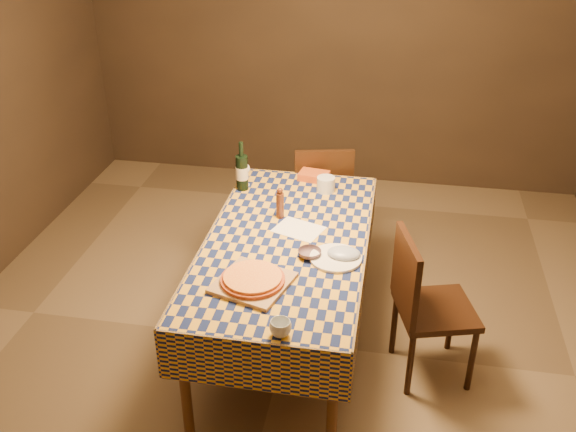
{
  "coord_description": "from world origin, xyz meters",
  "views": [
    {
      "loc": [
        0.57,
        -3.14,
        2.71
      ],
      "look_at": [
        0.0,
        0.05,
        0.9
      ],
      "focal_mm": 40.0,
      "sensor_mm": 36.0,
      "label": 1
    }
  ],
  "objects": [
    {
      "name": "deli_tub",
      "position": [
        0.15,
        0.66,
        0.82
      ],
      "size": [
        0.15,
        0.15,
        0.1
      ],
      "primitive_type": "cylinder",
      "rotation": [
        0.0,
        0.0,
        -0.34
      ],
      "color": "silver",
      "rests_on": "dining_table"
    },
    {
      "name": "cutting_board",
      "position": [
        -0.09,
        -0.48,
        0.78
      ],
      "size": [
        0.44,
        0.44,
        0.02
      ],
      "primitive_type": "cube",
      "rotation": [
        0.0,
        0.0,
        -0.29
      ],
      "color": "#A3784C",
      "rests_on": "dining_table"
    },
    {
      "name": "pizza",
      "position": [
        -0.09,
        -0.48,
        0.81
      ],
      "size": [
        0.43,
        0.43,
        0.03
      ],
      "color": "#A6411B",
      "rests_on": "cutting_board"
    },
    {
      "name": "takeout_container",
      "position": [
        0.04,
        0.83,
        0.79
      ],
      "size": [
        0.22,
        0.17,
        0.05
      ],
      "primitive_type": "cube",
      "rotation": [
        0.0,
        0.0,
        -0.15
      ],
      "color": "#B64818",
      "rests_on": "dining_table"
    },
    {
      "name": "dining_table",
      "position": [
        0.0,
        0.0,
        0.69
      ],
      "size": [
        0.94,
        1.84,
        0.77
      ],
      "color": "brown",
      "rests_on": "ground"
    },
    {
      "name": "chair_right",
      "position": [
        0.81,
        -0.12,
        0.52
      ],
      "size": [
        0.53,
        0.52,
        0.93
      ],
      "color": "black",
      "rests_on": "ground"
    },
    {
      "name": "chair_far",
      "position": [
        0.07,
        1.08,
        0.52
      ],
      "size": [
        0.5,
        0.51,
        0.93
      ],
      "color": "black",
      "rests_on": "ground"
    },
    {
      "name": "white_plate",
      "position": [
        0.31,
        -0.16,
        0.78
      ],
      "size": [
        0.37,
        0.37,
        0.02
      ],
      "primitive_type": "cylinder",
      "rotation": [
        0.0,
        0.0,
        0.32
      ],
      "color": "white",
      "rests_on": "dining_table"
    },
    {
      "name": "bowl",
      "position": [
        0.16,
        -0.16,
        0.79
      ],
      "size": [
        0.13,
        0.13,
        0.04
      ],
      "primitive_type": "imported",
      "rotation": [
        0.0,
        0.0,
        0.0
      ],
      "color": "#5C444D",
      "rests_on": "dining_table"
    },
    {
      "name": "pepper_mill",
      "position": [
        -0.09,
        0.26,
        0.86
      ],
      "size": [
        0.05,
        0.05,
        0.2
      ],
      "color": "#4B2211",
      "rests_on": "dining_table"
    },
    {
      "name": "room",
      "position": [
        0.0,
        0.0,
        1.35
      ],
      "size": [
        5.0,
        5.1,
        2.7
      ],
      "color": "brown",
      "rests_on": "ground"
    },
    {
      "name": "tumbler",
      "position": [
        0.12,
        -0.85,
        0.81
      ],
      "size": [
        0.12,
        0.12,
        0.08
      ],
      "primitive_type": "imported",
      "rotation": [
        0.0,
        0.0,
        -0.18
      ],
      "color": "silver",
      "rests_on": "dining_table"
    },
    {
      "name": "wine_glass",
      "position": [
        -0.41,
        0.65,
        0.89
      ],
      "size": [
        0.08,
        0.08,
        0.17
      ],
      "color": "white",
      "rests_on": "dining_table"
    },
    {
      "name": "wine_bottle",
      "position": [
        -0.41,
        0.6,
        0.9
      ],
      "size": [
        0.11,
        0.11,
        0.34
      ],
      "color": "black",
      "rests_on": "dining_table"
    },
    {
      "name": "flour_patch",
      "position": [
        0.05,
        0.13,
        0.77
      ],
      "size": [
        0.33,
        0.29,
        0.0
      ],
      "primitive_type": "cube",
      "rotation": [
        0.0,
        0.0,
        -0.35
      ],
      "color": "white",
      "rests_on": "dining_table"
    },
    {
      "name": "flour_bag",
      "position": [
        0.35,
        -0.13,
        0.8
      ],
      "size": [
        0.2,
        0.17,
        0.05
      ],
      "primitive_type": "ellipsoid",
      "rotation": [
        0.0,
        0.0,
        -0.15
      ],
      "color": "#99A7C4",
      "rests_on": "dining_table"
    }
  ]
}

